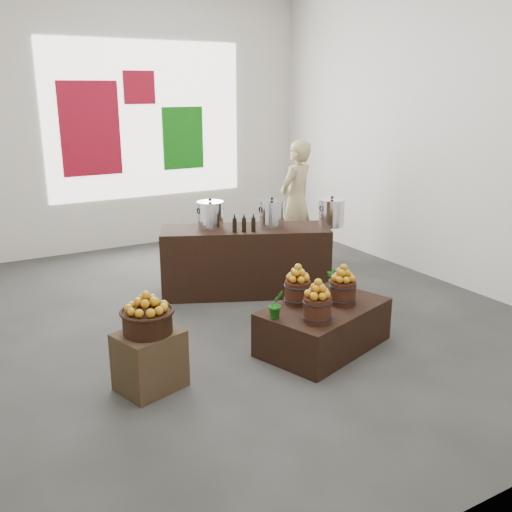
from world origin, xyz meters
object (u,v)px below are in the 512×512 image
stock_pot_left (210,216)px  shopper (296,201)px  stock_pot_right (331,213)px  wicker_basket (148,322)px  stock_pot_center (272,215)px  display_table (324,327)px  counter (245,261)px  crate (150,360)px

stock_pot_left → shopper: (1.77, 0.78, -0.11)m
stock_pot_right → stock_pot_left: bearing=155.7°
wicker_basket → shopper: bearing=39.1°
stock_pot_right → stock_pot_center: bearing=155.7°
display_table → counter: bearing=68.9°
wicker_basket → display_table: bearing=-2.8°
crate → stock_pot_right: (2.84, 1.25, 0.74)m
stock_pot_left → stock_pot_center: bearing=-24.3°
counter → stock_pot_left: stock_pot_left is taller
stock_pot_left → wicker_basket: bearing=-128.4°
display_table → stock_pot_center: bearing=58.5°
wicker_basket → counter: size_ratio=0.20×
crate → stock_pot_center: (2.16, 1.56, 0.74)m
stock_pot_left → stock_pot_center: same height
crate → stock_pot_right: 3.19m
crate → wicker_basket: 0.35m
counter → stock_pot_right: bearing=-0.0°
counter → stock_pot_right: (0.98, -0.44, 0.58)m
display_table → stock_pot_right: stock_pot_right is taller
wicker_basket → shopper: size_ratio=0.23×
crate → stock_pot_right: size_ratio=1.63×
wicker_basket → stock_pot_left: (1.48, 1.87, 0.39)m
crate → stock_pot_right: bearing=23.7°
stock_pot_left → stock_pot_right: (1.36, -0.62, 0.00)m
stock_pot_left → display_table: bearing=-81.6°
crate → stock_pot_left: bearing=51.6°
crate → display_table: crate is taller
wicker_basket → display_table: (1.77, -0.09, -0.39)m
display_table → stock_pot_center: size_ratio=4.01×
crate → wicker_basket: bearing=0.0°
wicker_basket → stock_pot_right: 3.13m
wicker_basket → crate: bearing=0.0°
stock_pot_left → shopper: 1.94m
counter → shopper: size_ratio=1.16×
crate → shopper: 4.24m
counter → shopper: (1.39, 0.96, 0.47)m
counter → stock_pot_left: 0.72m
wicker_basket → stock_pot_center: size_ratio=1.31×
counter → shopper: bearing=58.8°
stock_pot_center → shopper: bearing=44.9°
stock_pot_center → shopper: 1.55m
stock_pot_left → crate: bearing=-128.4°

